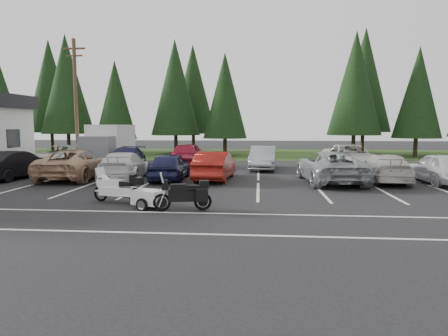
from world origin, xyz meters
TOP-DOWN VIEW (x-y plane):
  - ground at (0.00, 0.00)m, footprint 120.00×120.00m
  - grass_strip at (0.00, 24.00)m, footprint 80.00×16.00m
  - lake_water at (4.00, 55.00)m, footprint 70.00×50.00m
  - utility_pole at (-10.00, 12.00)m, footprint 1.60×0.26m
  - box_truck at (-8.00, 12.50)m, footprint 2.40×5.60m
  - stall_markings at (0.00, 2.00)m, footprint 32.00×16.00m
  - conifer_1 at (-22.00, 21.20)m, footprint 3.96×3.96m
  - conifer_2 at (-16.00, 22.80)m, footprint 5.10×5.10m
  - conifer_3 at (-10.50, 21.40)m, footprint 3.87×3.87m
  - conifer_4 at (-5.00, 22.90)m, footprint 4.80×4.80m
  - conifer_5 at (0.00, 21.60)m, footprint 4.14×4.14m
  - conifer_6 at (12.00, 22.10)m, footprint 4.93×4.93m
  - conifer_7 at (17.50, 21.80)m, footprint 4.27×4.27m
  - conifer_back_a at (-20.00, 27.00)m, footprint 5.28×5.28m
  - conifer_back_b at (-4.00, 27.50)m, footprint 4.97×4.97m
  - conifer_back_c at (14.00, 26.80)m, footprint 5.50×5.50m
  - car_near_1 at (-9.79, 4.00)m, footprint 2.02×4.72m
  - car_near_2 at (-6.49, 4.32)m, footprint 2.85×5.79m
  - car_near_3 at (-3.89, 4.33)m, footprint 2.54×5.17m
  - car_near_4 at (-1.42, 4.28)m, footprint 1.85×4.30m
  - car_near_5 at (0.94, 4.53)m, footprint 1.91×4.66m
  - car_near_6 at (6.77, 4.06)m, footprint 3.04×5.87m
  - car_near_7 at (9.56, 4.43)m, footprint 2.45×5.03m
  - car_near_8 at (12.05, 4.15)m, footprint 2.17×4.64m
  - car_far_0 at (-10.30, 10.20)m, footprint 2.72×5.51m
  - car_far_1 at (-5.70, 10.00)m, footprint 2.29×4.91m
  - car_far_2 at (-1.72, 10.48)m, footprint 1.96×4.87m
  - car_far_3 at (3.49, 9.76)m, footprint 1.85×4.62m
  - car_far_4 at (9.04, 10.11)m, footprint 3.00×5.96m
  - touring_motorcycle at (-1.94, -2.00)m, footprint 2.46×1.34m
  - cargo_trailer at (-0.54, -2.93)m, footprint 1.60×1.22m
  - adventure_motorcycle at (0.70, -3.18)m, footprint 2.26×1.17m

SIDE VIEW (x-z plane):
  - ground at x=0.00m, z-range 0.00..0.00m
  - lake_water at x=4.00m, z-range -0.01..0.01m
  - stall_markings at x=0.00m, z-range 0.00..0.01m
  - grass_strip at x=0.00m, z-range 0.00..0.01m
  - cargo_trailer at x=-0.54m, z-range 0.00..0.66m
  - touring_motorcycle at x=-1.94m, z-range 0.00..1.30m
  - adventure_motorcycle at x=0.70m, z-range 0.00..1.31m
  - car_far_1 at x=-5.70m, z-range 0.00..1.39m
  - car_near_7 at x=9.56m, z-range 0.00..1.41m
  - car_near_4 at x=-1.42m, z-range 0.00..1.45m
  - car_near_3 at x=-3.89m, z-range 0.00..1.45m
  - car_far_3 at x=3.49m, z-range 0.00..1.49m
  - car_near_5 at x=0.94m, z-range 0.00..1.50m
  - car_far_0 at x=-10.30m, z-range 0.00..1.50m
  - car_near_1 at x=-9.79m, z-range 0.00..1.51m
  - car_near_8 at x=12.05m, z-range 0.00..1.53m
  - car_near_2 at x=-6.49m, z-range 0.00..1.58m
  - car_near_6 at x=6.77m, z-range 0.00..1.58m
  - car_far_4 at x=9.04m, z-range 0.00..1.62m
  - car_far_2 at x=-1.72m, z-range 0.00..1.66m
  - box_truck at x=-8.00m, z-range 0.00..2.90m
  - utility_pole at x=-10.00m, z-range 0.20..9.20m
  - conifer_3 at x=-10.50m, z-range 0.76..9.78m
  - conifer_1 at x=-22.00m, z-range 0.78..10.00m
  - conifer_5 at x=0.00m, z-range 0.81..10.45m
  - conifer_7 at x=17.50m, z-range 0.84..10.78m
  - conifer_4 at x=-5.00m, z-range 0.95..12.12m
  - conifer_6 at x=12.00m, z-range 0.97..12.45m
  - conifer_back_b at x=-4.00m, z-range 0.98..12.56m
  - conifer_2 at x=-16.00m, z-range 1.01..12.90m
  - conifer_back_a at x=-20.00m, z-range 1.04..13.34m
  - conifer_back_c at x=14.00m, z-range 1.09..13.90m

